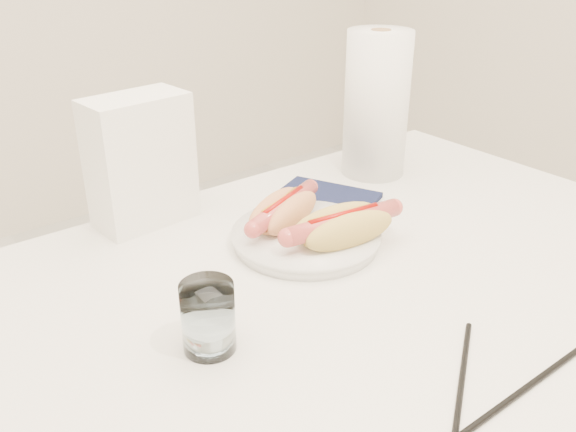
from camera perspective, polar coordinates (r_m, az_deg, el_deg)
table at (r=0.86m, az=4.64°, el=-10.15°), size 1.20×0.80×0.75m
plate at (r=0.93m, az=1.67°, el=-2.12°), size 0.24×0.24×0.02m
hotdog_left at (r=0.95m, az=-0.41°, el=0.45°), size 0.17×0.12×0.05m
hotdog_right at (r=0.90m, az=5.12°, el=-1.00°), size 0.19×0.09×0.05m
water_glass at (r=0.71m, az=-7.40°, el=-9.27°), size 0.06×0.06×0.09m
chopstick_near at (r=0.70m, az=15.79°, el=-14.53°), size 0.18×0.12×0.01m
chopstick_far at (r=0.71m, az=21.01°, el=-14.76°), size 0.22×0.01×0.01m
napkin_box at (r=1.00m, az=-13.51°, el=4.97°), size 0.16×0.10×0.21m
navy_napkin at (r=1.06m, az=2.93°, el=1.16°), size 0.23×0.23×0.01m
paper_towel_roll at (r=1.17m, az=8.18°, el=10.18°), size 0.13×0.13×0.27m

